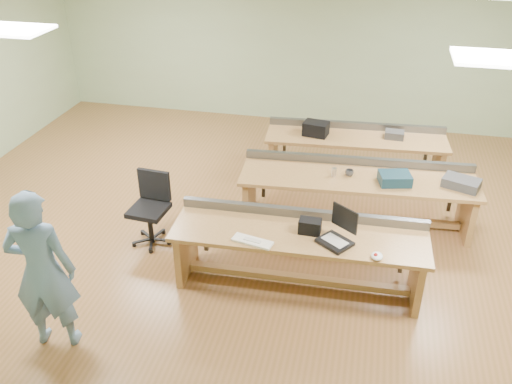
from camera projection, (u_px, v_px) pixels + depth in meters
floor at (265, 226)px, 7.65m from camera, size 10.00×10.00×0.00m
ceiling at (267, 7)px, 6.15m from camera, size 10.00×10.00×0.00m
wall_back at (308, 47)px, 10.28m from camera, size 10.00×0.04×3.00m
wall_front at (141, 367)px, 3.52m from camera, size 10.00×0.04×3.00m
fluor_panels at (267, 9)px, 6.17m from camera, size 6.20×3.50×0.03m
workbench_front at (299, 245)px, 6.31m from camera, size 2.96×0.88×0.86m
workbench_mid at (357, 187)px, 7.48m from camera, size 3.25×1.07×0.86m
workbench_back at (355, 147)px, 8.62m from camera, size 2.86×0.95×0.86m
person at (42, 271)px, 5.32m from camera, size 0.74×0.56×1.82m
laptop_base at (335, 242)px, 5.99m from camera, size 0.45×0.44×0.04m
laptop_screen at (345, 218)px, 5.94m from camera, size 0.29×0.22×0.28m
keyboard at (252, 241)px, 6.02m from camera, size 0.48×0.25×0.03m
trackball_mouse at (377, 256)px, 5.75m from camera, size 0.14×0.16×0.06m
camera_bag at (310, 226)px, 6.15m from camera, size 0.26×0.17×0.17m
task_chair at (151, 218)px, 7.18m from camera, size 0.57×0.57×0.98m
parts_bin_teal at (395, 178)px, 7.17m from camera, size 0.47×0.39×0.14m
parts_bin_grey at (461, 183)px, 7.08m from camera, size 0.53×0.43×0.12m
mug at (349, 173)px, 7.36m from camera, size 0.15×0.15×0.09m
drinks_can at (334, 172)px, 7.34m from camera, size 0.08×0.08×0.12m
storage_box_back at (316, 129)px, 8.51m from camera, size 0.42×0.33×0.21m
tray_back at (394, 135)px, 8.43m from camera, size 0.29×0.22×0.12m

